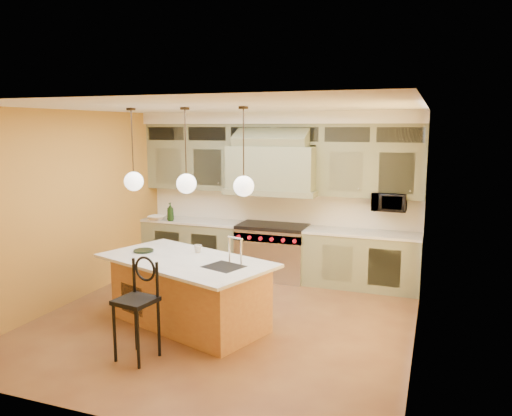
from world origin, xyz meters
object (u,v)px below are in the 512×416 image
at_px(range, 273,251).
at_px(microwave, 389,202).
at_px(kitchen_island, 189,291).
at_px(counter_stool, 138,302).

xyz_separation_m(range, microwave, (1.95, 0.11, 0.96)).
bearing_deg(kitchen_island, range, 99.49).
distance_m(range, microwave, 2.18).
bearing_deg(counter_stool, microwave, 64.97).
relative_size(kitchen_island, counter_stool, 2.21).
bearing_deg(counter_stool, kitchen_island, 94.77).
distance_m(counter_stool, microwave, 4.40).
height_order(kitchen_island, microwave, microwave).
relative_size(range, microwave, 2.21).
bearing_deg(microwave, range, -176.88).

